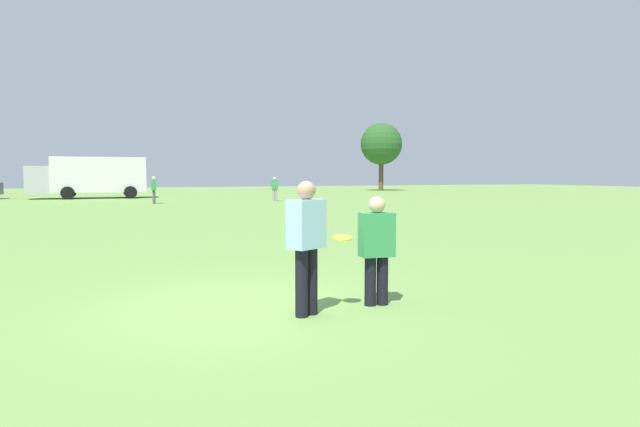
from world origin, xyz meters
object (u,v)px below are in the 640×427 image
Objects in this scene: bystander_far_jogger at (275,187)px; traffic_cone at (298,229)px; player_thrower at (306,240)px; bystander_sideline_watcher at (154,188)px; player_defender at (377,245)px; frisbee at (342,238)px; box_truck at (91,176)px.

traffic_cone is at bearing -105.52° from bystander_far_jogger.
player_thrower is 29.43m from bystander_sideline_watcher.
player_thrower is 1.14× the size of player_defender.
bystander_far_jogger is at bearing 74.40° from frisbee.
bystander_far_jogger is (11.84, -9.65, -0.80)m from box_truck.
bystander_sideline_watcher is (0.20, 29.29, 0.00)m from frisbee.
bystander_sideline_watcher reaches higher than bystander_far_jogger.
traffic_cone is 31.41m from box_truck.
bystander_sideline_watcher is at bearing 88.51° from player_thrower.
bystander_far_jogger is (8.26, 29.57, -0.02)m from frisbee.
player_thrower reaches higher than frisbee.
box_truck is at bearing 110.87° from bystander_sideline_watcher.
player_defender is 29.26m from bystander_sideline_watcher.
player_thrower reaches higher than bystander_sideline_watcher.
player_defender is 5.60× the size of frisbee.
player_thrower is 3.63× the size of traffic_cone.
box_truck is (-4.13, 39.18, 0.90)m from player_defender.
traffic_cone is 0.28× the size of bystander_far_jogger.
box_truck reaches higher than player_defender.
player_thrower is 9.07m from traffic_cone.
bystander_far_jogger is (8.82, 29.70, -0.03)m from player_thrower.
box_truck is at bearing 95.23° from frisbee.
box_truck is 5.06× the size of bystander_far_jogger.
frisbee is 0.16× the size of bystander_sideline_watcher.
player_thrower is at bearing -167.03° from frisbee.
box_truck is (-3.59, 39.22, 0.78)m from frisbee.
player_defender is at bearing -89.33° from bystander_sideline_watcher.
bystander_sideline_watcher is 1.02× the size of bystander_far_jogger.
bystander_sideline_watcher reaches higher than frisbee.
traffic_cone is 21.01m from bystander_sideline_watcher.
bystander_sideline_watcher is (0.76, 29.42, -0.01)m from player_thrower.
frisbee is 0.16× the size of bystander_far_jogger.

